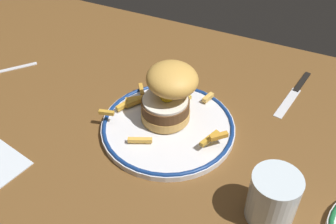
# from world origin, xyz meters

# --- Properties ---
(ground_plane) EXTENTS (1.32, 0.85, 0.04)m
(ground_plane) POSITION_xyz_m (0.00, 0.00, -0.02)
(ground_plane) COLOR brown
(dinner_plate) EXTENTS (0.26, 0.26, 0.02)m
(dinner_plate) POSITION_xyz_m (0.05, 0.03, 0.01)
(dinner_plate) COLOR silver
(dinner_plate) RESTS_ON ground_plane
(burger) EXTENTS (0.12, 0.12, 0.11)m
(burger) POSITION_xyz_m (0.04, 0.05, 0.07)
(burger) COLOR gold
(burger) RESTS_ON dinner_plate
(fries_pile) EXTENTS (0.25, 0.19, 0.03)m
(fries_pile) POSITION_xyz_m (0.02, 0.06, 0.02)
(fries_pile) COLOR gold
(fries_pile) RESTS_ON dinner_plate
(water_glass) EXTENTS (0.08, 0.08, 0.09)m
(water_glass) POSITION_xyz_m (0.27, -0.08, 0.04)
(water_glass) COLOR silver
(water_glass) RESTS_ON ground_plane
(fork) EXTENTS (0.11, 0.12, 0.00)m
(fork) POSITION_xyz_m (-0.38, 0.05, 0.00)
(fork) COLOR silver
(fork) RESTS_ON ground_plane
(knife) EXTENTS (0.05, 0.18, 0.01)m
(knife) POSITION_xyz_m (0.25, 0.26, 0.00)
(knife) COLOR black
(knife) RESTS_ON ground_plane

